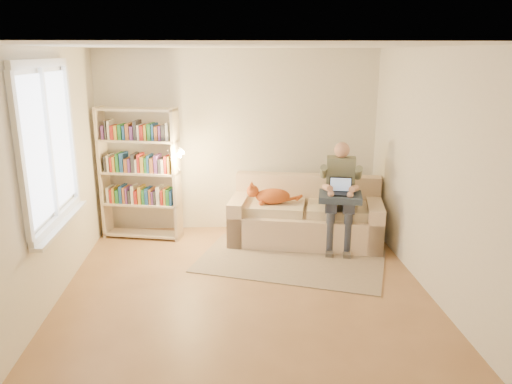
{
  "coord_description": "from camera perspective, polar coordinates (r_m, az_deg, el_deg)",
  "views": [
    {
      "loc": [
        -0.19,
        -4.87,
        2.54
      ],
      "look_at": [
        0.17,
        1.0,
        0.89
      ],
      "focal_mm": 35.0,
      "sensor_mm": 36.0,
      "label": 1
    }
  ],
  "objects": [
    {
      "name": "ceiling",
      "position": [
        4.87,
        -1.37,
        16.36
      ],
      "size": [
        4.0,
        4.5,
        0.02
      ],
      "primitive_type": "cube",
      "color": "white",
      "rests_on": "wall_back"
    },
    {
      "name": "sofa",
      "position": [
        6.96,
        5.7,
        -3.04
      ],
      "size": [
        2.19,
        1.32,
        0.87
      ],
      "rotation": [
        0.0,
        0.0,
        -0.21
      ],
      "color": "beige",
      "rests_on": "floor"
    },
    {
      "name": "bookshelf",
      "position": [
        7.04,
        -13.16,
        2.76
      ],
      "size": [
        1.21,
        0.58,
        1.84
      ],
      "rotation": [
        0.0,
        0.0,
        -0.21
      ],
      "color": "beige",
      "rests_on": "floor"
    },
    {
      "name": "person",
      "position": [
        6.67,
        9.61,
        0.32
      ],
      "size": [
        0.48,
        0.66,
        1.41
      ],
      "rotation": [
        0.0,
        0.0,
        -0.21
      ],
      "color": "slate",
      "rests_on": "sofa"
    },
    {
      "name": "cat",
      "position": [
        6.77,
        1.53,
        -0.4
      ],
      "size": [
        0.73,
        0.34,
        0.26
      ],
      "rotation": [
        0.0,
        0.0,
        -0.21
      ],
      "color": "orange",
      "rests_on": "sofa"
    },
    {
      "name": "wall_right",
      "position": [
        5.48,
        20.11,
        1.62
      ],
      "size": [
        0.02,
        4.5,
        2.6
      ],
      "primitive_type": "cube",
      "color": "silver",
      "rests_on": "floor"
    },
    {
      "name": "floor",
      "position": [
        5.5,
        -1.19,
        -11.86
      ],
      "size": [
        4.5,
        4.5,
        0.0
      ],
      "primitive_type": "plane",
      "color": "olive",
      "rests_on": "ground"
    },
    {
      "name": "wall_back",
      "position": [
        7.23,
        -2.0,
        5.79
      ],
      "size": [
        4.0,
        0.02,
        2.6
      ],
      "primitive_type": "cube",
      "color": "silver",
      "rests_on": "floor"
    },
    {
      "name": "wall_front",
      "position": [
        2.91,
        0.55,
        -9.63
      ],
      "size": [
        4.0,
        0.02,
        2.6
      ],
      "primitive_type": "cube",
      "color": "silver",
      "rests_on": "floor"
    },
    {
      "name": "rug",
      "position": [
        6.36,
        3.99,
        -7.84
      ],
      "size": [
        2.6,
        2.03,
        0.01
      ],
      "primitive_type": "cube",
      "rotation": [
        0.0,
        0.0,
        -0.34
      ],
      "color": "gray",
      "rests_on": "floor"
    },
    {
      "name": "blanket",
      "position": [
        6.57,
        9.36,
        -0.54
      ],
      "size": [
        0.63,
        0.55,
        0.08
      ],
      "primitive_type": "cube",
      "rotation": [
        0.0,
        0.0,
        -0.21
      ],
      "color": "#293548",
      "rests_on": "person"
    },
    {
      "name": "wall_left",
      "position": [
        5.34,
        -23.24,
        0.94
      ],
      "size": [
        0.02,
        4.5,
        2.6
      ],
      "primitive_type": "cube",
      "color": "silver",
      "rests_on": "floor"
    },
    {
      "name": "laptop",
      "position": [
        6.56,
        9.39,
        0.29
      ],
      "size": [
        0.33,
        0.29,
        0.26
      ],
      "rotation": [
        0.0,
        0.0,
        -0.21
      ],
      "color": "black",
      "rests_on": "blanket"
    },
    {
      "name": "window",
      "position": [
        5.49,
        -22.13,
        2.24
      ],
      "size": [
        0.12,
        1.52,
        1.69
      ],
      "color": "white",
      "rests_on": "wall_left"
    }
  ]
}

